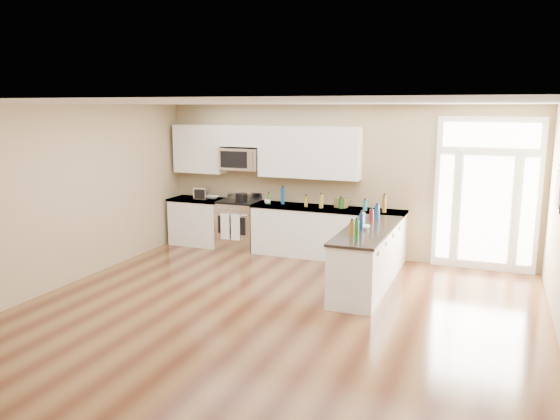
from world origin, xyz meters
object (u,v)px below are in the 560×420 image
peninsula_cabinet (367,261)px  toaster_oven (202,193)px  kitchen_range (239,224)px  stockpot (242,197)px

peninsula_cabinet → toaster_oven: (-3.66, 1.40, 0.63)m
kitchen_range → toaster_oven: 0.97m
kitchen_range → toaster_oven: size_ratio=3.79×
stockpot → toaster_oven: size_ratio=0.81×
peninsula_cabinet → toaster_oven: bearing=159.1°
peninsula_cabinet → toaster_oven: size_ratio=8.13×
toaster_oven → kitchen_range: bearing=5.1°
kitchen_range → stockpot: (0.11, -0.09, 0.56)m
stockpot → toaster_oven: toaster_oven is taller
stockpot → toaster_oven: bearing=177.6°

